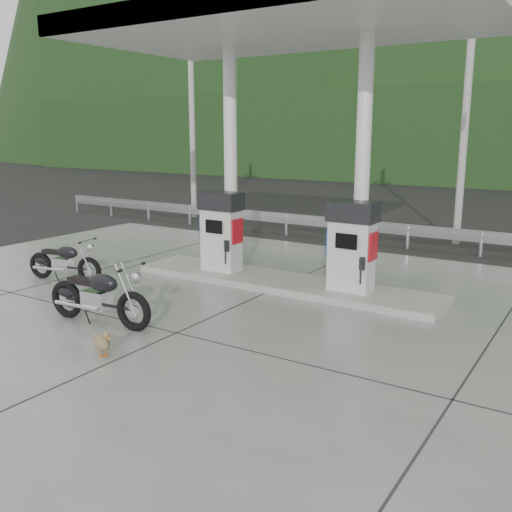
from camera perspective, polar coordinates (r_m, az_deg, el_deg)
The scene contains 16 objects.
ground at distance 10.42m, azimuth -4.38°, elevation -6.19°, with size 160.00×160.00×0.00m, color black.
forecourt_apron at distance 10.42m, azimuth -4.38°, elevation -6.14°, with size 18.00×14.00×0.02m, color slate.
pump_island at distance 12.39m, azimuth 2.57°, elevation -2.67°, with size 7.00×1.40×0.15m, color gray.
gas_pump_left at distance 13.03m, azimuth -3.50°, elevation 2.47°, with size 0.95×0.55×1.80m, color silver, non-canonical shape.
gas_pump_right at distance 11.48m, azimuth 9.55°, elevation 0.95°, with size 0.95×0.55×1.80m, color silver, non-canonical shape.
canopy_column_left at distance 13.18m, azimuth -2.56°, elevation 9.59°, with size 0.30×0.30×5.00m, color white.
canopy_column_right at distance 11.64m, azimuth 10.62°, elevation 9.02°, with size 0.30×0.30×5.00m, color white.
canopy_roof at distance 12.14m, azimuth 2.83°, elevation 22.14°, with size 8.50×5.00×0.40m, color white.
guardrail at distance 17.16m, azimuth 11.84°, elevation 3.42°, with size 26.00×0.16×1.42m, color #919398, non-canonical shape.
road at distance 20.54m, azimuth 15.25°, elevation 2.70°, with size 60.00×7.00×0.01m, color black.
utility_pole_a at distance 22.30m, azimuth -6.43°, elevation 14.11°, with size 0.22×0.22×8.00m, color #999893.
utility_pole_b at distance 17.83m, azimuth 20.30°, elevation 13.88°, with size 0.22×0.22×8.00m, color #999893.
tree_band at distance 38.34m, azimuth 24.06°, elevation 10.91°, with size 80.00×6.00×6.00m, color black.
motorcycle_left at distance 13.43m, azimuth -18.62°, elevation -0.58°, with size 1.81×0.57×0.86m, color black, non-canonical shape.
motorcycle_right at distance 10.26m, azimuth -15.46°, elevation -3.94°, with size 2.07×0.65×0.98m, color black, non-canonical shape.
duck at distance 8.94m, azimuth -15.15°, elevation -8.44°, with size 0.51×0.14×0.37m, color brown, non-canonical shape.
Camera 1 is at (5.96, -7.87, 3.32)m, focal length 40.00 mm.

